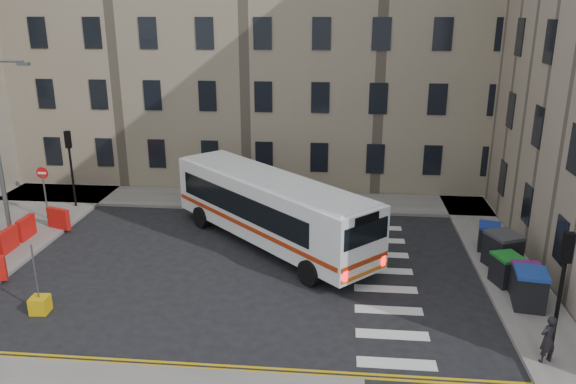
% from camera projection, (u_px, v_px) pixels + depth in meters
% --- Properties ---
extents(ground, '(120.00, 120.00, 0.00)m').
position_uv_depth(ground, '(285.00, 271.00, 23.01)').
color(ground, black).
rests_on(ground, ground).
extents(pavement_north, '(36.00, 3.20, 0.15)m').
position_uv_depth(pavement_north, '(195.00, 198.00, 31.68)').
color(pavement_north, slate).
rests_on(pavement_north, ground).
extents(pavement_east, '(2.40, 26.00, 0.15)m').
position_uv_depth(pavement_east, '(487.00, 240.00, 25.95)').
color(pavement_east, slate).
rests_on(pavement_east, ground).
extents(terrace_north, '(38.30, 10.80, 17.20)m').
position_uv_depth(terrace_north, '(200.00, 36.00, 35.66)').
color(terrace_north, gray).
rests_on(terrace_north, ground).
extents(traffic_light_east, '(0.28, 0.22, 4.10)m').
position_uv_depth(traffic_light_east, '(563.00, 277.00, 16.13)').
color(traffic_light_east, black).
rests_on(traffic_light_east, pavement_east).
extents(traffic_light_nw, '(0.28, 0.22, 4.10)m').
position_uv_depth(traffic_light_nw, '(70.00, 157.00, 29.38)').
color(traffic_light_nw, black).
rests_on(traffic_light_nw, pavement_west).
extents(no_entry_north, '(0.60, 0.08, 3.00)m').
position_uv_depth(no_entry_north, '(43.00, 182.00, 27.77)').
color(no_entry_north, '#595B5E').
rests_on(no_entry_north, pavement_west).
extents(roadworks_barriers, '(1.66, 6.26, 1.00)m').
position_uv_depth(roadworks_barriers, '(16.00, 241.00, 24.37)').
color(roadworks_barriers, red).
rests_on(roadworks_barriers, pavement_west).
extents(bus, '(10.02, 9.98, 3.14)m').
position_uv_depth(bus, '(270.00, 207.00, 25.05)').
color(bus, white).
rests_on(bus, ground).
extents(wheelie_bin_a, '(1.25, 1.38, 1.37)m').
position_uv_depth(wheelie_bin_a, '(530.00, 289.00, 19.75)').
color(wheelie_bin_a, black).
rests_on(wheelie_bin_a, pavement_east).
extents(wheelie_bin_b, '(1.03, 1.17, 1.28)m').
position_uv_depth(wheelie_bin_b, '(527.00, 282.00, 20.31)').
color(wheelie_bin_b, black).
rests_on(wheelie_bin_b, pavement_east).
extents(wheelie_bin_c, '(1.22, 1.31, 1.19)m').
position_uv_depth(wheelie_bin_c, '(507.00, 269.00, 21.44)').
color(wheelie_bin_c, black).
rests_on(wheelie_bin_c, pavement_east).
extents(wheelie_bin_d, '(1.57, 1.65, 1.44)m').
position_uv_depth(wheelie_bin_d, '(503.00, 250.00, 22.86)').
color(wheelie_bin_d, black).
rests_on(wheelie_bin_d, pavement_east).
extents(wheelie_bin_e, '(1.12, 1.23, 1.16)m').
position_uv_depth(wheelie_bin_e, '(489.00, 237.00, 24.55)').
color(wheelie_bin_e, black).
rests_on(wheelie_bin_e, pavement_east).
extents(pedestrian, '(0.66, 0.56, 1.53)m').
position_uv_depth(pedestrian, '(548.00, 339.00, 16.59)').
color(pedestrian, black).
rests_on(pedestrian, pavement_east).
extents(bollard_yellow, '(0.64, 0.64, 0.60)m').
position_uv_depth(bollard_yellow, '(40.00, 305.00, 19.76)').
color(bollard_yellow, '#D2A10B').
rests_on(bollard_yellow, ground).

